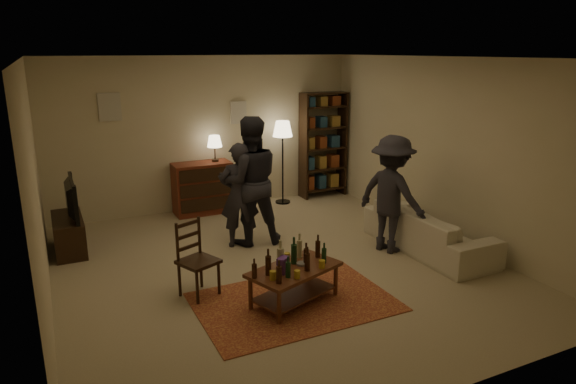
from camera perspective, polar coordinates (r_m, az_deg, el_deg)
floor at (r=6.91m, az=-1.19°, el=-8.28°), size 6.00×6.00×0.00m
room_shell at (r=9.01m, az=-13.10°, el=8.92°), size 6.00×6.00×6.00m
rug at (r=6.01m, az=0.70°, el=-12.10°), size 2.20×1.50×0.01m
coffee_table at (r=5.83m, az=0.60°, el=-8.82°), size 1.18×0.89×0.77m
dining_chair at (r=6.09m, az=-10.29°, el=-7.03°), size 0.52×0.52×0.92m
tv_stand at (r=7.94m, az=-23.24°, el=-3.42°), size 0.40×1.00×1.06m
dresser at (r=9.11m, az=-9.42°, el=0.61°), size 1.00×0.50×1.36m
bookshelf at (r=9.98m, az=3.91°, el=5.37°), size 0.90×0.34×2.02m
floor_lamp at (r=9.40m, az=-0.60°, el=6.41°), size 0.36×0.36×1.54m
sofa at (r=7.62m, az=15.36°, el=-4.09°), size 0.81×2.08×0.61m
person_left at (r=7.41m, az=-5.44°, el=-0.38°), size 0.64×0.51×1.54m
person_right at (r=7.47m, az=-4.25°, el=1.20°), size 1.04×0.87×1.89m
person_by_sofa at (r=7.34m, az=11.46°, el=-0.25°), size 0.91×1.21×1.67m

